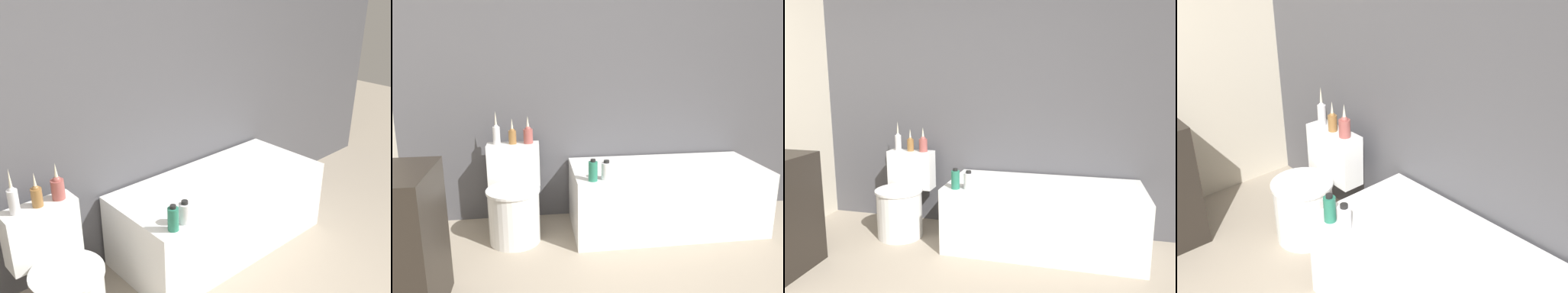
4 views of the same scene
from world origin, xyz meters
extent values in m
cube|color=#4C4C51|center=(0.00, 2.12, 1.30)|extent=(6.40, 0.06, 2.60)
cube|color=#B7BCC6|center=(0.76, 1.72, 0.54)|extent=(1.37, 0.50, 0.01)
cylinder|color=white|center=(-0.50, 1.64, 0.21)|extent=(0.39, 0.39, 0.41)
cylinder|color=white|center=(-0.50, 1.64, 0.42)|extent=(0.41, 0.41, 0.02)
cube|color=white|center=(-0.50, 1.91, 0.55)|extent=(0.42, 0.16, 0.35)
cylinder|color=silver|center=(-0.63, 1.91, 0.80)|extent=(0.06, 0.06, 0.14)
sphere|color=silver|center=(-0.63, 1.91, 0.87)|extent=(0.04, 0.04, 0.04)
cone|color=beige|center=(-0.63, 1.91, 0.93)|extent=(0.02, 0.02, 0.13)
cylinder|color=olive|center=(-0.50, 1.91, 0.78)|extent=(0.06, 0.06, 0.11)
sphere|color=olive|center=(-0.50, 1.91, 0.84)|extent=(0.04, 0.04, 0.04)
cone|color=beige|center=(-0.50, 1.91, 0.89)|extent=(0.02, 0.02, 0.10)
cylinder|color=#994C47|center=(-0.37, 1.91, 0.79)|extent=(0.08, 0.08, 0.12)
sphere|color=#994C47|center=(-0.37, 1.91, 0.85)|extent=(0.05, 0.05, 0.05)
cone|color=beige|center=(-0.37, 1.91, 0.90)|extent=(0.03, 0.03, 0.11)
cylinder|color=#267259|center=(0.09, 1.44, 0.61)|extent=(0.07, 0.07, 0.14)
cylinder|color=black|center=(0.09, 1.44, 0.70)|extent=(0.04, 0.04, 0.02)
cylinder|color=silver|center=(0.20, 1.45, 0.61)|extent=(0.08, 0.08, 0.13)
cylinder|color=black|center=(0.20, 1.45, 0.68)|extent=(0.04, 0.04, 0.02)
camera|label=1|loc=(-1.33, -0.35, 2.03)|focal=42.00mm
camera|label=2|loc=(-0.32, -1.17, 1.47)|focal=35.00mm
camera|label=3|loc=(1.00, -1.31, 1.41)|focal=35.00mm
camera|label=4|loc=(1.75, 0.27, 1.99)|focal=42.00mm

